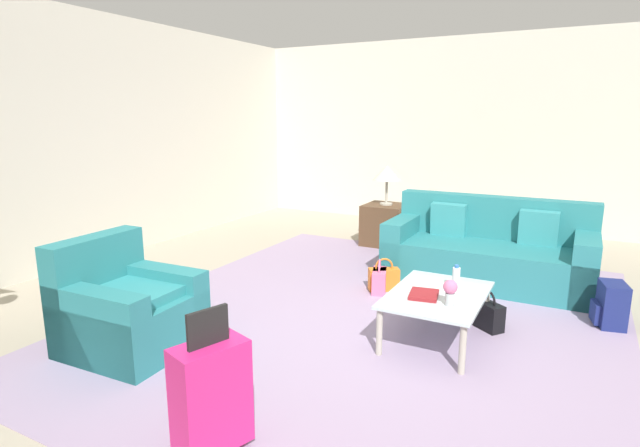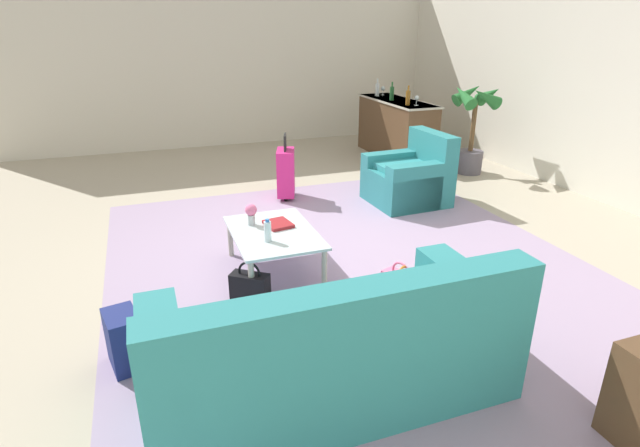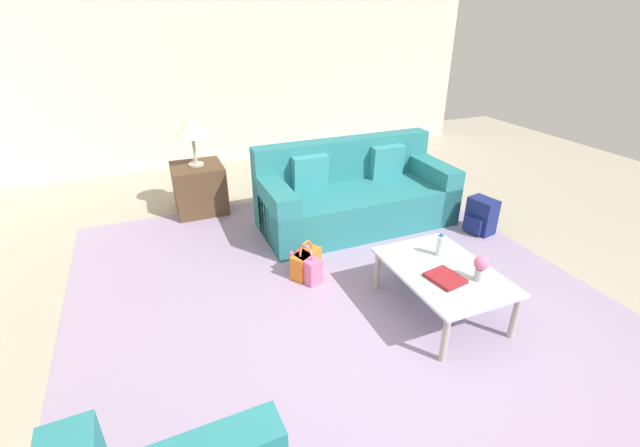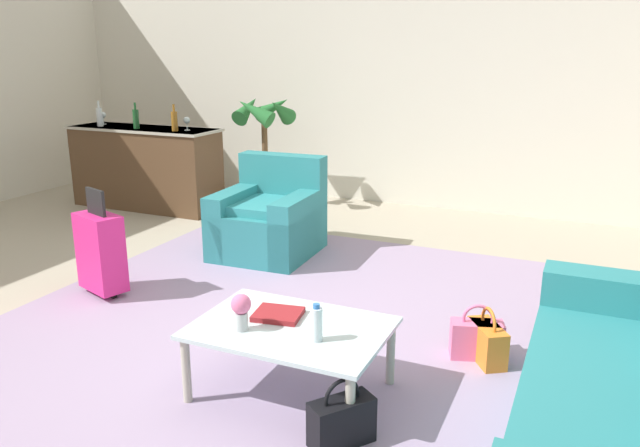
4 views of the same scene
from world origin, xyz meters
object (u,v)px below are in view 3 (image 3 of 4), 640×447
side_table (199,188)px  handbag_pink (306,267)px  flower_vase (481,266)px  backpack_navy (481,216)px  couch (353,197)px  coffee_table_book (445,278)px  handbag_orange (306,263)px  water_bottle (440,245)px  coffee_table (443,274)px  handbag_black (439,264)px  table_lamp (191,128)px

side_table → handbag_pink: size_ratio=1.64×
flower_vase → backpack_navy: bearing=-43.1°
couch → backpack_navy: (-0.80, -1.19, -0.12)m
backpack_navy → flower_vase: bearing=136.9°
backpack_navy → couch: bearing=56.0°
coffee_table_book → handbag_pink: bearing=27.9°
couch → handbag_orange: 1.27m
water_bottle → handbag_orange: size_ratio=0.57×
side_table → handbag_pink: bearing=-161.2°
couch → coffee_table: 1.80m
coffee_table_book → handbag_orange: bearing=25.2°
coffee_table → handbag_pink: bearing=44.0°
coffee_table_book → backpack_navy: size_ratio=0.65×
handbag_black → couch: bearing=9.5°
water_bottle → coffee_table_book: (-0.32, 0.18, -0.08)m
coffee_table_book → flower_vase: bearing=-123.2°
table_lamp → coffee_table_book: bearing=-154.1°
handbag_pink → handbag_black: same height
water_bottle → flower_vase: (-0.42, -0.05, 0.03)m
coffee_table → handbag_orange: (0.94, 0.82, -0.23)m
side_table → coffee_table: bearing=-151.8°
water_bottle → coffee_table_book: size_ratio=0.78×
water_bottle → handbag_pink: bearing=54.6°
couch → handbag_pink: bearing=134.6°
flower_vase → handbag_orange: 1.56m
handbag_pink → handbag_orange: 0.07m
table_lamp → backpack_navy: 3.43m
handbag_black → handbag_orange: 1.25m
couch → water_bottle: (-1.60, -0.00, 0.19)m
water_bottle → coffee_table_book: 0.38m
handbag_orange → handbag_pink: bearing=159.0°
water_bottle → table_lamp: bearing=31.6°
flower_vase → side_table: size_ratio=0.35×
handbag_orange → couch: bearing=-46.7°
water_bottle → handbag_orange: bearing=51.1°
side_table → flower_vase: bearing=-151.3°
coffee_table → handbag_orange: 1.26m
coffee_table → handbag_pink: coffee_table is taller
table_lamp → backpack_navy: table_lamp is taller
coffee_table → handbag_orange: bearing=41.0°
side_table → backpack_navy: (-1.80, -2.79, -0.10)m
backpack_navy → coffee_table_book: bearing=129.2°
handbag_orange → coffee_table_book: bearing=-145.2°
water_bottle → table_lamp: (2.60, 1.60, 0.53)m
flower_vase → backpack_navy: size_ratio=0.51×
flower_vase → handbag_pink: (1.09, 0.99, -0.40)m
flower_vase → couch: bearing=1.4°
coffee_table → backpack_navy: 1.64m
handbag_orange → backpack_navy: (0.06, -2.11, 0.06)m
water_bottle → coffee_table_book: bearing=150.6°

